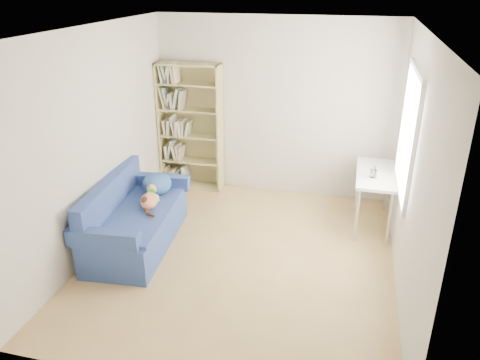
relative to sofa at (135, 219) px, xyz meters
The scene contains 6 objects.
ground 1.40m from the sofa, ahead, with size 4.00×4.00×0.00m, color #A8854C.
room_shell 1.96m from the sofa, ahead, with size 3.54×4.04×2.62m.
sofa is the anchor object (origin of this frame).
bookshelf 1.90m from the sofa, 86.57° to the left, with size 0.96×0.30×1.93m.
desk 3.11m from the sofa, 22.71° to the left, with size 0.49×1.07×0.75m.
pen_cup 3.03m from the sofa, 20.22° to the left, with size 0.09×0.09×0.17m.
Camera 1 is at (1.13, -4.59, 3.08)m, focal length 35.00 mm.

